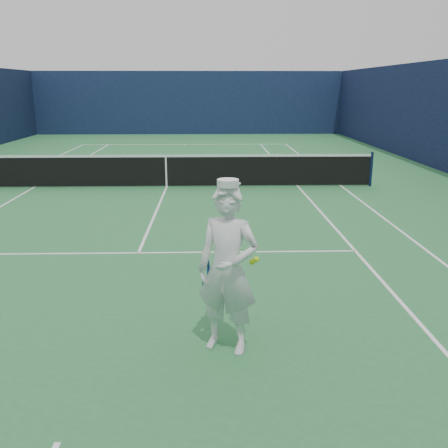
% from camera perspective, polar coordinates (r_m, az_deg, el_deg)
% --- Properties ---
extents(ground, '(80.00, 80.00, 0.00)m').
position_cam_1_polar(ground, '(15.69, -6.57, 4.22)').
color(ground, '#2A6F3C').
rests_on(ground, ground).
extents(court_markings, '(11.03, 23.83, 0.01)m').
position_cam_1_polar(court_markings, '(15.69, -6.57, 4.23)').
color(court_markings, white).
rests_on(court_markings, ground).
extents(windscreen_fence, '(20.12, 36.12, 4.00)m').
position_cam_1_polar(windscreen_fence, '(15.43, -6.80, 11.52)').
color(windscreen_fence, '#101B3B').
rests_on(windscreen_fence, ground).
extents(tennis_net, '(12.88, 0.09, 1.07)m').
position_cam_1_polar(tennis_net, '(15.59, -6.63, 6.22)').
color(tennis_net, '#141E4C').
rests_on(tennis_net, ground).
extents(tennis_player, '(0.85, 0.75, 2.05)m').
position_cam_1_polar(tennis_player, '(5.74, 0.42, -5.23)').
color(tennis_player, white).
rests_on(tennis_player, ground).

